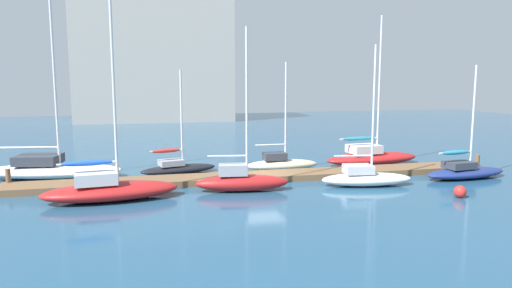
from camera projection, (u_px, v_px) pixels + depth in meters
The scene contains 14 objects.
ground_plane at pixel (263, 179), 28.69m from camera, with size 120.00×120.00×0.00m, color navy.
dock_pier at pixel (263, 176), 28.67m from camera, with size 30.72×2.26×0.38m, color brown.
dock_piling_near_end at pixel (8, 179), 26.10m from camera, with size 0.28×0.28×1.18m, color brown.
dock_piling_far_end at pixel (477, 163), 31.12m from camera, with size 0.28×0.28×1.18m, color brown.
sailboat_0 at pixel (51, 168), 29.12m from camera, with size 9.07×4.40×13.30m.
sailboat_1 at pixel (109, 188), 23.57m from camera, with size 7.14×3.08×11.25m.
sailboat_2 at pixel (178, 167), 30.43m from camera, with size 5.43×2.81×6.94m.
sailboat_3 at pixel (241, 180), 25.57m from camera, with size 5.40×2.01×9.12m.
sailboat_4 at pixel (281, 163), 31.51m from camera, with size 5.17×1.59×7.48m.
sailboat_5 at pixel (366, 177), 26.95m from camera, with size 5.64×2.45×8.27m.
sailboat_6 at pixel (371, 156), 33.69m from camera, with size 7.61×3.05×10.87m.
sailboat_7 at pixel (465, 171), 28.97m from camera, with size 6.03×2.41×7.19m.
mooring_buoy_red at pixel (460, 192), 24.17m from camera, with size 0.66×0.66×0.66m, color red.
harbor_building_distant at pixel (155, 62), 70.24m from camera, with size 23.59×9.41×18.21m, color #ADA89E.
Camera 1 is at (-7.01, -27.23, 6.18)m, focal length 31.77 mm.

